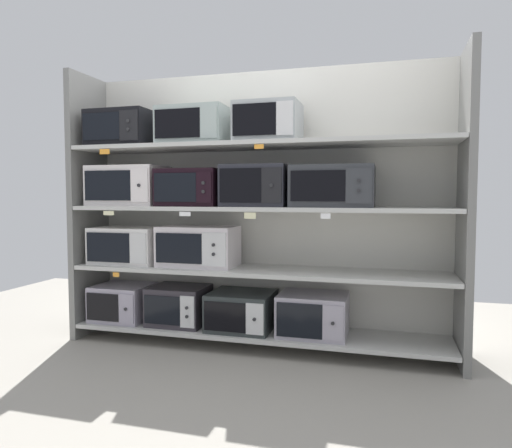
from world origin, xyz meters
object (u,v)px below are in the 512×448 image
microwave_0 (123,302)px  microwave_12 (268,123)px  microwave_11 (194,126)px  microwave_3 (313,314)px  microwave_9 (333,186)px  microwave_5 (198,246)px  microwave_8 (257,186)px  microwave_1 (179,305)px  microwave_4 (128,245)px  microwave_10 (124,129)px  microwave_7 (193,188)px  microwave_6 (129,186)px  microwave_2 (242,311)px

microwave_0 → microwave_12: 1.82m
microwave_0 → microwave_11: (0.62, 0.00, 1.37)m
microwave_3 → microwave_9: 0.92m
microwave_5 → microwave_0: bearing=-180.0°
microwave_0 → microwave_8: bearing=-0.0°
microwave_1 → microwave_4: 0.63m
microwave_5 → microwave_8: microwave_8 is taller
microwave_5 → microwave_11: 0.90m
microwave_10 → microwave_12: bearing=-0.0°
microwave_7 → microwave_9: 1.05m
microwave_1 → microwave_8: (0.63, -0.00, 0.91)m
microwave_0 → microwave_8: microwave_8 is taller
microwave_12 → microwave_4: bearing=-180.0°
microwave_0 → microwave_10: bearing=0.2°
microwave_6 → microwave_3: bearing=-0.0°
microwave_7 → microwave_11: size_ratio=0.91×
microwave_11 → microwave_12: 0.57m
microwave_1 → microwave_9: bearing=0.0°
microwave_0 → microwave_2: size_ratio=0.92×
microwave_6 → microwave_11: (0.55, -0.00, 0.44)m
microwave_11 → microwave_9: bearing=0.0°
microwave_2 → microwave_8: size_ratio=0.99×
microwave_2 → microwave_6: microwave_6 is taller
microwave_7 → microwave_3: bearing=-0.0°
microwave_6 → microwave_12: size_ratio=1.25×
microwave_3 → microwave_10: microwave_10 is taller
microwave_7 → microwave_8: 0.50m
microwave_1 → microwave_11: size_ratio=0.84×
microwave_2 → microwave_5: bearing=180.0°
microwave_6 → microwave_7: 0.55m
microwave_12 → microwave_5: bearing=180.0°
microwave_7 → microwave_11: microwave_11 is taller
microwave_7 → microwave_8: size_ratio=1.00×
microwave_11 → microwave_6: bearing=180.0°
microwave_2 → microwave_11: 1.42m
microwave_8 → microwave_9: (0.55, 0.00, -0.01)m
microwave_0 → microwave_5: microwave_5 is taller
microwave_3 → microwave_8: (-0.41, 0.00, 0.91)m
microwave_0 → microwave_9: size_ratio=0.76×
microwave_8 → microwave_11: 0.67m
microwave_8 → microwave_5: bearing=180.0°
microwave_10 → microwave_12: microwave_12 is taller
microwave_9 → microwave_12: (-0.47, -0.00, 0.45)m
microwave_0 → microwave_5: 0.80m
microwave_8 → microwave_0: bearing=180.0°
microwave_3 → microwave_5: (-0.88, 0.00, 0.46)m
microwave_5 → microwave_6: bearing=-180.0°
microwave_8 → microwave_9: 0.55m
microwave_9 → microwave_3: bearing=-179.8°
microwave_5 → microwave_8: bearing=-0.0°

